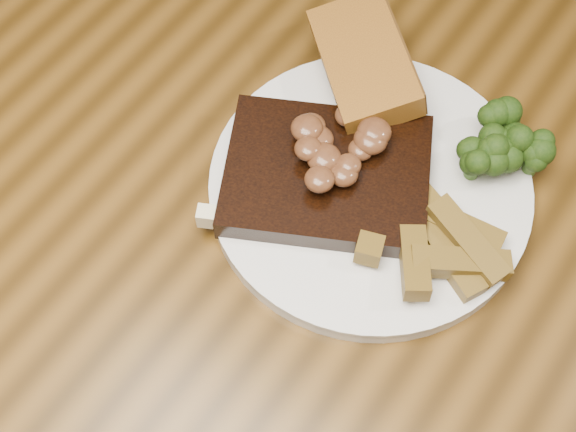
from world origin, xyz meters
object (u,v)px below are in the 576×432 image
potato_wedges (433,234)px  steak (327,176)px  dining_table (277,281)px  chair_far (476,34)px  garlic_bread (362,77)px  plate (370,188)px

potato_wedges → steak: bearing=-177.4°
dining_table → chair_far: bearing=95.2°
chair_far → steak: (0.06, -0.50, 0.34)m
dining_table → chair_far: (-0.05, 0.55, -0.22)m
dining_table → garlic_bread: bearing=97.1°
garlic_bread → potato_wedges: garlic_bread is taller
chair_far → plate: size_ratio=3.07×
plate → garlic_bread: bearing=127.1°
dining_table → potato_wedges: 0.17m
garlic_bread → plate: bearing=-12.2°
dining_table → plate: (0.04, 0.08, 0.10)m
chair_far → potato_wedges: 0.62m
dining_table → steak: (0.01, 0.06, 0.12)m
chair_far → garlic_bread: (0.03, -0.40, 0.34)m
dining_table → potato_wedges: size_ratio=16.36×
steak → potato_wedges: 0.10m
dining_table → potato_wedges: potato_wedges is taller
steak → potato_wedges: same height
potato_wedges → chair_far: bearing=107.6°
chair_far → garlic_bread: size_ratio=6.67×
garlic_bread → dining_table: bearing=-42.2°
chair_far → plate: chair_far is taller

